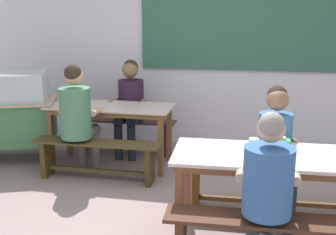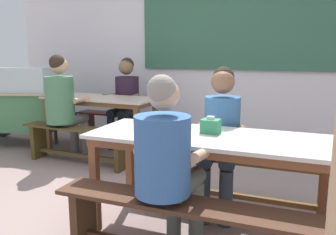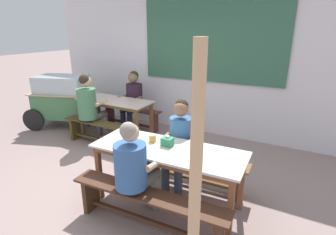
{
  "view_description": "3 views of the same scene",
  "coord_description": "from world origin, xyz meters",
  "px_view_note": "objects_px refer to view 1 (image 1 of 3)",
  "views": [
    {
      "loc": [
        0.63,
        -3.54,
        1.89
      ],
      "look_at": [
        -0.21,
        0.65,
        0.82
      ],
      "focal_mm": 44.42,
      "sensor_mm": 36.0,
      "label": 1
    },
    {
      "loc": [
        1.66,
        -2.63,
        1.39
      ],
      "look_at": [
        0.31,
        0.42,
        0.75
      ],
      "focal_mm": 37.43,
      "sensor_mm": 36.0,
      "label": 2
    },
    {
      "loc": [
        2.35,
        -2.79,
        2.16
      ],
      "look_at": [
        0.29,
        1.01,
        0.7
      ],
      "focal_mm": 28.56,
      "sensor_mm": 36.0,
      "label": 3
    }
  ],
  "objects_px": {
    "food_cart": "(5,110)",
    "person_near_front": "(268,182)",
    "bench_far_back": "(124,131)",
    "person_right_near_table": "(276,145)",
    "dining_table_near": "(287,164)",
    "bench_near_back": "(278,184)",
    "dining_table_far": "(111,112)",
    "person_center_facing": "(130,101)",
    "tissue_box": "(282,146)",
    "bench_far_front": "(97,155)",
    "person_left_back_turned": "(78,114)",
    "condiment_jar": "(254,144)"
  },
  "relations": [
    {
      "from": "food_cart",
      "to": "person_near_front",
      "type": "relative_size",
      "value": 1.39
    },
    {
      "from": "bench_far_back",
      "to": "person_left_back_turned",
      "type": "relative_size",
      "value": 1.07
    },
    {
      "from": "bench_far_back",
      "to": "person_near_front",
      "type": "bearing_deg",
      "value": -53.02
    },
    {
      "from": "dining_table_far",
      "to": "condiment_jar",
      "type": "relative_size",
      "value": 16.04
    },
    {
      "from": "dining_table_near",
      "to": "person_center_facing",
      "type": "bearing_deg",
      "value": 134.44
    },
    {
      "from": "person_center_facing",
      "to": "dining_table_near",
      "type": "bearing_deg",
      "value": -45.56
    },
    {
      "from": "person_center_facing",
      "to": "person_right_near_table",
      "type": "bearing_deg",
      "value": -39.36
    },
    {
      "from": "person_center_facing",
      "to": "dining_table_far",
      "type": "bearing_deg",
      "value": -104.09
    },
    {
      "from": "person_left_back_turned",
      "to": "bench_near_back",
      "type": "bearing_deg",
      "value": -12.78
    },
    {
      "from": "dining_table_far",
      "to": "person_near_front",
      "type": "height_order",
      "value": "person_near_front"
    },
    {
      "from": "bench_far_front",
      "to": "bench_near_back",
      "type": "relative_size",
      "value": 0.82
    },
    {
      "from": "dining_table_near",
      "to": "bench_far_front",
      "type": "bearing_deg",
      "value": 154.5
    },
    {
      "from": "dining_table_far",
      "to": "food_cart",
      "type": "xyz_separation_m",
      "value": [
        -1.42,
        -0.08,
        -0.02
      ]
    },
    {
      "from": "dining_table_near",
      "to": "tissue_box",
      "type": "relative_size",
      "value": 14.04
    },
    {
      "from": "dining_table_far",
      "to": "person_left_back_turned",
      "type": "bearing_deg",
      "value": -117.44
    },
    {
      "from": "dining_table_near",
      "to": "person_right_near_table",
      "type": "distance_m",
      "value": 0.44
    },
    {
      "from": "bench_far_back",
      "to": "person_right_near_table",
      "type": "bearing_deg",
      "value": -38.73
    },
    {
      "from": "bench_far_back",
      "to": "bench_near_back",
      "type": "bearing_deg",
      "value": -36.59
    },
    {
      "from": "dining_table_far",
      "to": "food_cart",
      "type": "distance_m",
      "value": 1.42
    },
    {
      "from": "tissue_box",
      "to": "dining_table_near",
      "type": "bearing_deg",
      "value": -55.13
    },
    {
      "from": "tissue_box",
      "to": "condiment_jar",
      "type": "relative_size",
      "value": 1.39
    },
    {
      "from": "dining_table_near",
      "to": "bench_far_front",
      "type": "relative_size",
      "value": 1.26
    },
    {
      "from": "bench_near_back",
      "to": "food_cart",
      "type": "height_order",
      "value": "food_cart"
    },
    {
      "from": "food_cart",
      "to": "person_near_front",
      "type": "bearing_deg",
      "value": -29.68
    },
    {
      "from": "bench_far_front",
      "to": "person_center_facing",
      "type": "xyz_separation_m",
      "value": [
        0.12,
        0.98,
        0.45
      ]
    },
    {
      "from": "dining_table_far",
      "to": "condiment_jar",
      "type": "bearing_deg",
      "value": -38.66
    },
    {
      "from": "tissue_box",
      "to": "food_cart",
      "type": "bearing_deg",
      "value": 158.45
    },
    {
      "from": "bench_far_back",
      "to": "condiment_jar",
      "type": "bearing_deg",
      "value": -47.66
    },
    {
      "from": "dining_table_far",
      "to": "food_cart",
      "type": "relative_size",
      "value": 0.89
    },
    {
      "from": "dining_table_far",
      "to": "dining_table_near",
      "type": "relative_size",
      "value": 0.82
    },
    {
      "from": "person_right_near_table",
      "to": "condiment_jar",
      "type": "bearing_deg",
      "value": -120.13
    },
    {
      "from": "bench_far_front",
      "to": "bench_far_back",
      "type": "bearing_deg",
      "value": 89.81
    },
    {
      "from": "person_near_front",
      "to": "person_left_back_turned",
      "type": "distance_m",
      "value": 2.57
    },
    {
      "from": "dining_table_near",
      "to": "person_right_near_table",
      "type": "xyz_separation_m",
      "value": [
        -0.07,
        0.44,
        0.01
      ]
    },
    {
      "from": "person_center_facing",
      "to": "bench_far_back",
      "type": "bearing_deg",
      "value": 152.96
    },
    {
      "from": "dining_table_far",
      "to": "person_center_facing",
      "type": "height_order",
      "value": "person_center_facing"
    },
    {
      "from": "dining_table_far",
      "to": "bench_far_back",
      "type": "relative_size",
      "value": 1.08
    },
    {
      "from": "condiment_jar",
      "to": "dining_table_far",
      "type": "bearing_deg",
      "value": 141.34
    },
    {
      "from": "dining_table_near",
      "to": "person_near_front",
      "type": "distance_m",
      "value": 0.49
    },
    {
      "from": "bench_far_front",
      "to": "food_cart",
      "type": "xyz_separation_m",
      "value": [
        -1.42,
        0.44,
        0.37
      ]
    },
    {
      "from": "bench_far_front",
      "to": "person_right_near_table",
      "type": "distance_m",
      "value": 2.07
    },
    {
      "from": "person_center_facing",
      "to": "condiment_jar",
      "type": "distance_m",
      "value": 2.48
    },
    {
      "from": "bench_far_back",
      "to": "bench_near_back",
      "type": "distance_m",
      "value": 2.5
    },
    {
      "from": "bench_far_front",
      "to": "tissue_box",
      "type": "height_order",
      "value": "tissue_box"
    },
    {
      "from": "dining_table_near",
      "to": "bench_near_back",
      "type": "bearing_deg",
      "value": 92.36
    },
    {
      "from": "person_center_facing",
      "to": "person_right_near_table",
      "type": "xyz_separation_m",
      "value": [
        1.84,
        -1.51,
        -0.03
      ]
    },
    {
      "from": "bench_near_back",
      "to": "person_left_back_turned",
      "type": "distance_m",
      "value": 2.35
    },
    {
      "from": "person_center_facing",
      "to": "person_right_near_table",
      "type": "relative_size",
      "value": 1.03
    },
    {
      "from": "bench_far_front",
      "to": "person_left_back_turned",
      "type": "relative_size",
      "value": 1.11
    },
    {
      "from": "person_near_front",
      "to": "person_left_back_turned",
      "type": "relative_size",
      "value": 0.93
    }
  ]
}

